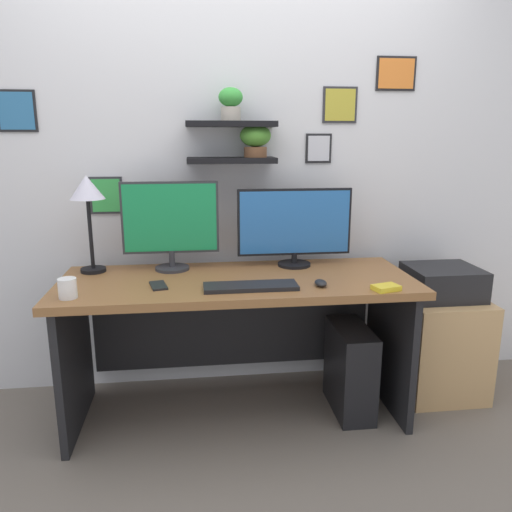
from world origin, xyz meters
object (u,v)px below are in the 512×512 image
(keyboard, at_px, (251,286))
(desk, at_px, (237,313))
(monitor_left, at_px, (170,223))
(monitor_right, at_px, (295,226))
(cell_phone, at_px, (158,285))
(coffee_mug, at_px, (68,288))
(computer_mouse, at_px, (321,283))
(desk_lamp, at_px, (87,196))
(drawer_cabinet, at_px, (437,343))
(scissors_tray, at_px, (386,288))
(computer_tower_right, at_px, (350,369))
(printer, at_px, (443,282))

(keyboard, bearing_deg, desk, 101.36)
(monitor_left, bearing_deg, monitor_right, 0.01)
(monitor_left, xyz_separation_m, cell_phone, (-0.05, -0.31, -0.25))
(keyboard, distance_m, coffee_mug, 0.82)
(computer_mouse, relative_size, desk_lamp, 0.18)
(drawer_cabinet, bearing_deg, desk_lamp, 177.19)
(monitor_right, height_order, scissors_tray, monitor_right)
(monitor_right, xyz_separation_m, coffee_mug, (-1.10, -0.44, -0.18))
(monitor_left, distance_m, monitor_right, 0.66)
(monitor_right, height_order, keyboard, monitor_right)
(monitor_right, xyz_separation_m, keyboard, (-0.28, -0.39, -0.21))
(keyboard, height_order, drawer_cabinet, keyboard)
(drawer_cabinet, bearing_deg, desk, -176.73)
(desk_lamp, bearing_deg, computer_tower_right, -10.82)
(coffee_mug, bearing_deg, computer_mouse, 1.96)
(cell_phone, bearing_deg, desk, 8.70)
(desk_lamp, xyz_separation_m, drawer_cabinet, (1.90, -0.09, -0.87))
(cell_phone, bearing_deg, coffee_mug, -174.21)
(desk_lamp, distance_m, scissors_tray, 1.54)
(desk, distance_m, computer_tower_right, 0.68)
(scissors_tray, height_order, drawer_cabinet, scissors_tray)
(monitor_right, bearing_deg, scissors_tray, -56.09)
(keyboard, xyz_separation_m, cell_phone, (-0.43, 0.08, -0.01))
(monitor_left, bearing_deg, desk, -25.85)
(desk_lamp, bearing_deg, monitor_left, 0.08)
(cell_phone, distance_m, drawer_cabinet, 1.63)
(monitor_left, xyz_separation_m, coffee_mug, (-0.44, -0.44, -0.21))
(computer_mouse, xyz_separation_m, scissors_tray, (0.28, -0.10, -0.00))
(computer_mouse, xyz_separation_m, desk_lamp, (-1.12, 0.40, 0.38))
(keyboard, relative_size, printer, 1.16)
(monitor_right, distance_m, keyboard, 0.53)
(cell_phone, bearing_deg, printer, -4.55)
(keyboard, height_order, computer_tower_right, keyboard)
(computer_mouse, height_order, cell_phone, computer_mouse)
(drawer_cabinet, distance_m, printer, 0.37)
(desk, bearing_deg, computer_mouse, -31.75)
(computer_mouse, distance_m, cell_phone, 0.77)
(desk, relative_size, computer_mouse, 19.63)
(drawer_cabinet, xyz_separation_m, computer_tower_right, (-0.57, -0.16, -0.05))
(coffee_mug, xyz_separation_m, scissors_tray, (1.43, -0.06, -0.03))
(computer_tower_right, bearing_deg, keyboard, -165.88)
(cell_phone, bearing_deg, computer_mouse, -18.96)
(computer_mouse, height_order, coffee_mug, coffee_mug)
(desk_lamp, relative_size, drawer_cabinet, 0.89)
(printer, bearing_deg, scissors_tray, -140.84)
(monitor_left, distance_m, desk_lamp, 0.44)
(scissors_tray, bearing_deg, printer, 39.16)
(desk, height_order, monitor_right, monitor_right)
(desk_lamp, distance_m, drawer_cabinet, 2.09)
(scissors_tray, xyz_separation_m, computer_tower_right, (-0.07, 0.24, -0.53))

